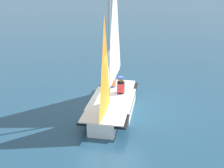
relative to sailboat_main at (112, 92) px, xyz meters
The scene contains 4 objects.
ground_plane 0.73m from the sailboat_main, 36.05° to the right, with size 260.00×260.00×0.00m, color navy.
sailboat_main is the anchor object (origin of this frame).
sailor_helm 0.62m from the sailboat_main, 120.20° to the left, with size 0.43×0.42×1.16m.
sailor_crew 1.21m from the sailboat_main, 153.84° to the left, with size 0.43×0.42×1.16m.
Camera 1 is at (8.82, -4.27, 4.86)m, focal length 45.00 mm.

